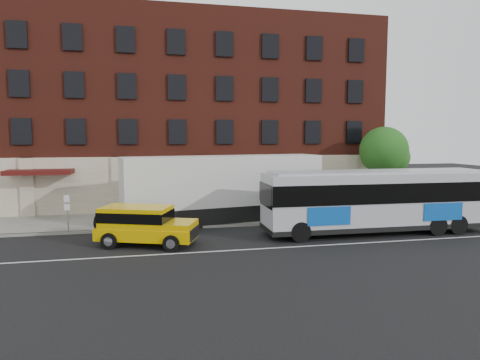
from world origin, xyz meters
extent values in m
plane|color=black|center=(0.00, 0.00, 0.00)|extent=(120.00, 120.00, 0.00)
cube|color=gray|center=(0.00, 9.00, 0.07)|extent=(60.00, 6.00, 0.15)
cube|color=gray|center=(0.00, 6.00, 0.07)|extent=(60.00, 0.25, 0.15)
cube|color=silver|center=(0.00, 0.50, 0.01)|extent=(60.00, 0.12, 0.01)
cube|color=#581E14|center=(0.00, 17.00, 7.65)|extent=(30.00, 10.00, 15.00)
cube|color=beige|center=(0.00, 11.85, 2.15)|extent=(30.00, 0.35, 4.00)
cube|color=#440E0C|center=(-11.00, 11.00, 3.25)|extent=(4.20, 2.20, 0.30)
cube|color=beige|center=(-12.00, 11.75, 2.15)|extent=(0.90, 0.55, 4.00)
cube|color=beige|center=(-6.00, 11.75, 2.15)|extent=(0.90, 0.55, 4.00)
cube|color=beige|center=(0.00, 11.75, 2.15)|extent=(0.90, 0.55, 4.00)
cube|color=beige|center=(6.00, 11.75, 2.15)|extent=(0.90, 0.55, 4.00)
cube|color=beige|center=(12.00, 11.75, 2.15)|extent=(0.90, 0.55, 4.00)
cube|color=black|center=(-12.25, 11.92, 5.95)|extent=(1.30, 0.20, 1.80)
cube|color=black|center=(-8.75, 11.92, 5.95)|extent=(1.30, 0.20, 1.80)
cube|color=black|center=(-5.25, 11.92, 5.95)|extent=(1.30, 0.20, 1.80)
cube|color=black|center=(-1.75, 11.92, 5.95)|extent=(1.30, 0.20, 1.80)
cube|color=black|center=(1.75, 11.92, 5.95)|extent=(1.30, 0.20, 1.80)
cube|color=black|center=(5.25, 11.92, 5.95)|extent=(1.30, 0.20, 1.80)
cube|color=black|center=(8.75, 11.92, 5.95)|extent=(1.30, 0.20, 1.80)
cube|color=black|center=(12.25, 11.92, 5.95)|extent=(1.30, 0.20, 1.80)
cube|color=black|center=(-12.25, 11.92, 9.15)|extent=(1.30, 0.20, 1.80)
cube|color=black|center=(-8.75, 11.92, 9.15)|extent=(1.30, 0.20, 1.80)
cube|color=black|center=(-5.25, 11.92, 9.15)|extent=(1.30, 0.20, 1.80)
cube|color=black|center=(-1.75, 11.92, 9.15)|extent=(1.30, 0.20, 1.80)
cube|color=black|center=(1.75, 11.92, 9.15)|extent=(1.30, 0.20, 1.80)
cube|color=black|center=(5.25, 11.92, 9.15)|extent=(1.30, 0.20, 1.80)
cube|color=black|center=(8.75, 11.92, 9.15)|extent=(1.30, 0.20, 1.80)
cube|color=black|center=(12.25, 11.92, 9.15)|extent=(1.30, 0.20, 1.80)
cube|color=black|center=(-12.25, 11.92, 12.35)|extent=(1.30, 0.20, 1.80)
cube|color=black|center=(-8.75, 11.92, 12.35)|extent=(1.30, 0.20, 1.80)
cube|color=black|center=(-5.25, 11.92, 12.35)|extent=(1.30, 0.20, 1.80)
cube|color=black|center=(-1.75, 11.92, 12.35)|extent=(1.30, 0.20, 1.80)
cube|color=black|center=(1.75, 11.92, 12.35)|extent=(1.30, 0.20, 1.80)
cube|color=black|center=(5.25, 11.92, 12.35)|extent=(1.30, 0.20, 1.80)
cube|color=black|center=(8.75, 11.92, 12.35)|extent=(1.30, 0.20, 1.80)
cube|color=black|center=(12.25, 11.92, 12.35)|extent=(1.30, 0.20, 1.80)
cube|color=black|center=(-10.50, 11.78, 1.75)|extent=(2.60, 0.15, 2.80)
cube|color=black|center=(-4.50, 11.78, 1.75)|extent=(2.60, 0.15, 2.80)
cube|color=black|center=(1.50, 11.78, 1.75)|extent=(2.60, 0.15, 2.80)
cube|color=black|center=(7.50, 11.78, 1.75)|extent=(2.60, 0.15, 2.80)
cylinder|color=gray|center=(-8.50, 6.20, 1.25)|extent=(0.07, 0.07, 2.50)
cube|color=silver|center=(-8.50, 6.05, 2.05)|extent=(0.30, 0.03, 0.40)
cube|color=silver|center=(-8.50, 6.05, 1.55)|extent=(0.30, 0.03, 0.35)
cylinder|color=#3D2A1E|center=(13.50, 9.50, 1.65)|extent=(0.32, 0.32, 3.00)
sphere|color=#204D16|center=(13.50, 9.50, 4.55)|extent=(3.60, 3.60, 3.60)
sphere|color=#204D16|center=(14.20, 9.10, 4.05)|extent=(2.20, 2.20, 2.20)
sphere|color=#204D16|center=(12.90, 9.90, 4.15)|extent=(2.00, 2.00, 2.00)
cube|color=#ABACB5|center=(9.03, 2.55, 1.96)|extent=(13.27, 2.95, 3.14)
cube|color=black|center=(9.03, 2.55, 0.50)|extent=(13.32, 3.00, 0.28)
cube|color=#ABACB5|center=(9.03, 2.55, 3.58)|extent=(12.60, 2.61, 0.13)
cube|color=black|center=(9.03, 2.55, 2.48)|extent=(13.36, 3.04, 1.10)
cube|color=#0B4BAA|center=(5.48, 1.19, 1.38)|extent=(2.43, 0.08, 0.99)
cube|color=#0B4BAA|center=(12.36, 3.92, 1.38)|extent=(2.43, 0.08, 0.99)
cylinder|color=black|center=(3.94, 1.38, 0.55)|extent=(1.11, 0.35, 1.10)
cylinder|color=black|center=(3.98, 3.87, 0.55)|extent=(1.11, 0.35, 1.10)
cylinder|color=black|center=(12.10, 1.26, 0.55)|extent=(1.11, 0.35, 1.10)
cylinder|color=black|center=(12.14, 3.75, 0.55)|extent=(1.11, 0.35, 1.10)
cylinder|color=black|center=(13.42, 1.24, 0.55)|extent=(1.11, 0.35, 1.10)
cylinder|color=black|center=(13.46, 3.74, 0.55)|extent=(1.11, 0.35, 1.10)
cube|color=#E2B200|center=(-4.00, 2.43, 0.67)|extent=(5.36, 3.67, 0.62)
cube|color=#E2B200|center=(-4.53, 2.63, 1.50)|extent=(3.90, 3.09, 1.03)
cube|color=black|center=(-4.53, 2.63, 1.55)|extent=(3.95, 3.14, 0.52)
cube|color=#E2B200|center=(-2.41, 1.83, 1.14)|extent=(2.14, 2.38, 0.31)
cube|color=black|center=(-1.66, 1.55, 0.72)|extent=(0.64, 1.57, 0.57)
cylinder|color=black|center=(-6.46, 3.35, 1.14)|extent=(0.49, 0.81, 0.78)
cylinder|color=black|center=(-2.86, 0.92, 0.41)|extent=(0.87, 0.56, 0.83)
cylinder|color=silver|center=(-2.86, 0.92, 0.41)|extent=(0.53, 0.45, 0.45)
cylinder|color=black|center=(-2.15, 2.81, 0.41)|extent=(0.87, 0.56, 0.83)
cylinder|color=silver|center=(-2.15, 2.81, 0.41)|extent=(0.53, 0.45, 0.45)
cylinder|color=black|center=(-5.85, 2.04, 0.41)|extent=(0.87, 0.56, 0.83)
cylinder|color=silver|center=(-5.85, 2.04, 0.41)|extent=(0.53, 0.45, 0.45)
cylinder|color=black|center=(-5.14, 3.94, 0.41)|extent=(0.87, 0.56, 0.83)
cylinder|color=silver|center=(-5.14, 3.94, 0.41)|extent=(0.53, 0.45, 0.45)
cube|color=black|center=(0.96, 7.49, 0.60)|extent=(13.31, 4.84, 1.20)
cube|color=silver|center=(0.96, 7.49, 2.77)|extent=(13.31, 4.88, 3.15)
cylinder|color=black|center=(-3.65, 5.41, 0.54)|extent=(1.12, 0.49, 1.09)
cylinder|color=black|center=(-4.08, 7.87, 0.54)|extent=(1.12, 0.49, 1.09)
cylinder|color=black|center=(-2.36, 5.64, 0.54)|extent=(1.12, 0.49, 1.09)
cylinder|color=black|center=(-2.80, 8.10, 0.54)|extent=(1.12, 0.49, 1.09)
cylinder|color=black|center=(4.71, 6.88, 0.54)|extent=(1.12, 0.49, 1.09)
cylinder|color=black|center=(4.27, 9.35, 0.54)|extent=(1.12, 0.49, 1.09)
cylinder|color=black|center=(5.99, 7.11, 0.54)|extent=(1.12, 0.49, 1.09)
cylinder|color=black|center=(5.56, 9.57, 0.54)|extent=(1.12, 0.49, 1.09)
camera|label=1|loc=(-3.85, -19.63, 5.56)|focal=31.88mm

